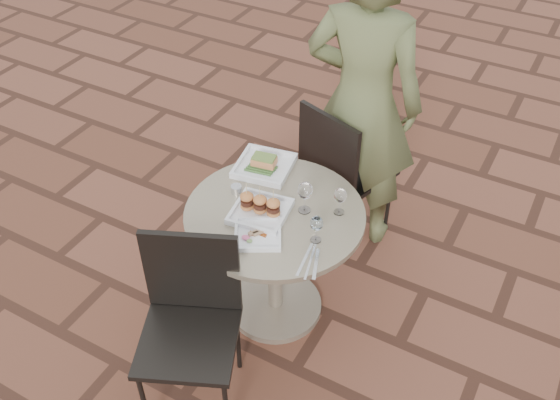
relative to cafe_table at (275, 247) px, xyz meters
The scene contains 13 objects.
ground 0.57m from the cafe_table, 20.04° to the left, with size 60.00×60.00×0.00m, color brown.
cafe_table is the anchor object (origin of this frame).
chair_far 0.73m from the cafe_table, 87.85° to the left, with size 0.56×0.56×0.93m.
chair_near 0.61m from the cafe_table, 99.98° to the right, with size 0.58×0.58×0.93m.
diner 0.95m from the cafe_table, 83.62° to the left, with size 0.68×0.44×1.86m, color #515830.
plate_salmon 0.44m from the cafe_table, 128.55° to the left, with size 0.33×0.33×0.08m.
plate_sliders 0.29m from the cafe_table, 139.37° to the right, with size 0.30×0.30×0.17m.
plate_tuna 0.32m from the cafe_table, 85.98° to the right, with size 0.30×0.30×0.03m.
wine_glass_right 0.45m from the cafe_table, 16.71° to the right, with size 0.06×0.06×0.15m.
wine_glass_mid 0.40m from the cafe_table, 33.34° to the left, with size 0.07×0.07×0.17m.
wine_glass_far 0.47m from the cafe_table, 28.37° to the left, with size 0.06×0.06×0.15m.
steel_ramekin 0.36m from the cafe_table, behind, with size 0.06×0.06×0.04m, color silver.
cutlery_set 0.45m from the cafe_table, 35.42° to the right, with size 0.10×0.23×0.00m, color silver, non-canonical shape.
Camera 1 is at (0.84, -2.10, 2.79)m, focal length 40.00 mm.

